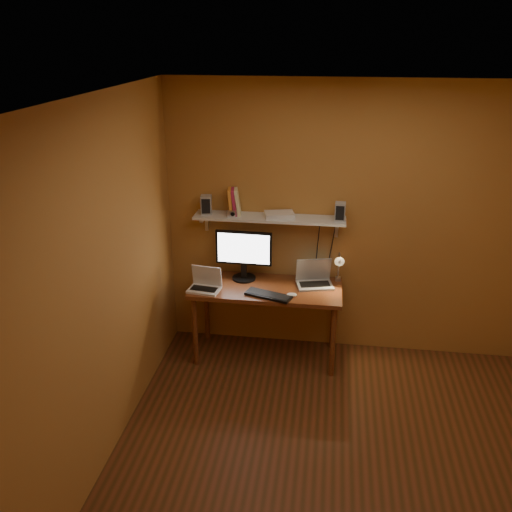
% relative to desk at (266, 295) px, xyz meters
% --- Properties ---
extents(room, '(3.44, 3.24, 2.64)m').
position_rel_desk_xyz_m(room, '(0.71, -1.28, 0.64)').
color(room, brown).
rests_on(room, ground).
extents(desk, '(1.40, 0.60, 0.75)m').
position_rel_desk_xyz_m(desk, '(0.00, 0.00, 0.00)').
color(desk, brown).
rests_on(desk, ground).
extents(wall_shelf, '(1.40, 0.25, 0.21)m').
position_rel_desk_xyz_m(wall_shelf, '(0.00, 0.19, 0.69)').
color(wall_shelf, silver).
rests_on(wall_shelf, room).
extents(monitor, '(0.54, 0.23, 0.48)m').
position_rel_desk_xyz_m(monitor, '(-0.24, 0.14, 0.36)').
color(monitor, black).
rests_on(monitor, desk).
extents(laptop, '(0.37, 0.31, 0.25)m').
position_rel_desk_xyz_m(laptop, '(0.44, 0.12, 0.15)').
color(laptop, '#989BA0').
rests_on(laptop, desk).
extents(netbook, '(0.31, 0.24, 0.21)m').
position_rel_desk_xyz_m(netbook, '(-0.55, -0.13, 0.14)').
color(netbook, silver).
rests_on(netbook, desk).
extents(keyboard, '(0.44, 0.27, 0.02)m').
position_rel_desk_xyz_m(keyboard, '(0.04, -0.20, 0.10)').
color(keyboard, black).
rests_on(keyboard, desk).
extents(mouse, '(0.10, 0.07, 0.03)m').
position_rel_desk_xyz_m(mouse, '(0.25, -0.17, 0.10)').
color(mouse, silver).
rests_on(mouse, desk).
extents(desk_lamp, '(0.09, 0.23, 0.38)m').
position_rel_desk_xyz_m(desk_lamp, '(0.66, 0.13, 0.29)').
color(desk_lamp, silver).
rests_on(desk_lamp, desk).
extents(speaker_left, '(0.11, 0.11, 0.18)m').
position_rel_desk_xyz_m(speaker_left, '(-0.59, 0.19, 0.80)').
color(speaker_left, '#989BA0').
rests_on(speaker_left, wall_shelf).
extents(speaker_right, '(0.10, 0.10, 0.17)m').
position_rel_desk_xyz_m(speaker_right, '(0.64, 0.18, 0.79)').
color(speaker_right, '#989BA0').
rests_on(speaker_right, wall_shelf).
extents(books, '(0.15, 0.17, 0.24)m').
position_rel_desk_xyz_m(books, '(-0.33, 0.22, 0.83)').
color(books, orange).
rests_on(books, wall_shelf).
extents(shelf_camera, '(0.11, 0.07, 0.06)m').
position_rel_desk_xyz_m(shelf_camera, '(-0.34, 0.14, 0.74)').
color(shelf_camera, silver).
rests_on(shelf_camera, wall_shelf).
extents(router, '(0.30, 0.24, 0.04)m').
position_rel_desk_xyz_m(router, '(0.09, 0.19, 0.73)').
color(router, silver).
rests_on(router, wall_shelf).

